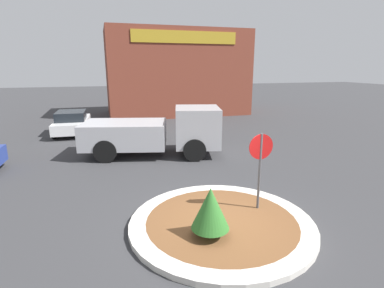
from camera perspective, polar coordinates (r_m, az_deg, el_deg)
ground_plane at (r=8.14m, az=5.60°, el=-15.15°), size 120.00×120.00×0.00m
traffic_island at (r=8.10m, az=5.61°, el=-14.70°), size 4.78×4.78×0.15m
stop_sign at (r=8.32m, az=12.89°, el=-2.78°), size 0.70×0.07×2.30m
island_shrub at (r=7.06m, az=3.52°, el=-12.11°), size 0.90×0.90×1.21m
utility_truck at (r=13.90m, az=-6.67°, el=2.39°), size 6.56×3.72×2.22m
storefront_building at (r=26.63m, az=-3.02°, el=13.39°), size 11.63×6.07×6.97m
parked_sedan_white at (r=19.89m, az=-21.87°, el=3.89°), size 2.04×4.37×1.39m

